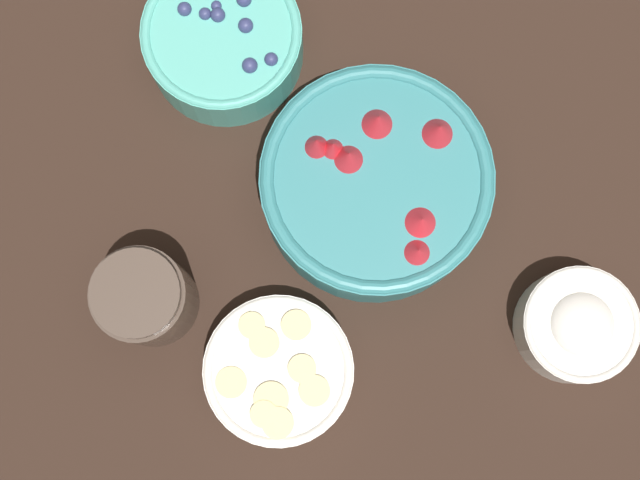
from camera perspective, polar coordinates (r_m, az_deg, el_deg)
The scene contains 6 objects.
ground_plane at distance 0.91m, azimuth 0.80°, elevation 4.00°, with size 4.00×4.00×0.00m, color black.
bowl_strawberries at distance 0.86m, azimuth 3.58°, elevation 3.63°, with size 0.22×0.22×0.10m.
bowl_blueberries at distance 0.92m, azimuth -6.20°, elevation 12.60°, with size 0.16×0.16×0.07m.
bowl_bananas at distance 0.86m, azimuth -2.65°, elevation -8.37°, with size 0.14×0.14×0.05m.
bowl_cream at distance 0.89m, azimuth 16.14°, elevation -5.27°, with size 0.11×0.11×0.06m.
jar_chocolate at distance 0.86m, azimuth -11.04°, elevation -3.69°, with size 0.09×0.09×0.10m.
Camera 1 is at (0.02, 0.20, 0.89)m, focal length 50.00 mm.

